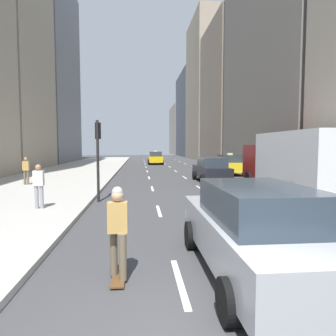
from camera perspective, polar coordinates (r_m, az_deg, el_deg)
The scene contains 13 objects.
sidewalk_left at distance 30.95m, azimuth -16.73°, elevation -0.42°, with size 8.00×66.00×0.15m, color #ADAAA3.
lane_markings at distance 26.59m, azimuth 2.21°, elevation -1.13°, with size 5.72×56.00×0.01m.
building_row_left at distance 35.38m, azimuth -29.18°, elevation 22.59°, with size 6.00×49.05×33.28m.
building_row_right at distance 53.17m, azimuth 8.93°, elevation 12.53°, with size 6.00×97.06×26.23m.
taxi_lead at distance 40.77m, azimuth -2.42°, elevation 1.96°, with size 2.02×4.40×1.87m.
taxi_second at distance 26.48m, azimuth 11.55°, elevation 0.67°, with size 2.02×4.40×1.87m.
sedan_black_near at distance 20.85m, azimuth 8.25°, elevation -0.27°, with size 2.02×4.66×1.70m.
sedan_silver_behind at distance 5.98m, azimuth 15.80°, elevation -11.22°, with size 2.02×4.99×1.77m.
box_truck at distance 16.37m, azimuth 22.72°, elevation 1.20°, with size 2.58×8.40×3.15m.
skateboarder at distance 5.63m, azimuth -9.53°, elevation -11.41°, with size 0.36×0.80×1.75m.
pedestrian_mid_block at distance 12.09m, azimuth -23.40°, elevation -2.82°, with size 0.36×0.22×1.65m.
pedestrian_far_walking at distance 19.94m, azimuth -25.42°, elevation -0.25°, with size 0.36×0.22×1.65m.
traffic_light_pole at distance 13.60m, azimuth -13.20°, elevation 3.83°, with size 0.24×0.42×3.60m.
Camera 1 is at (-0.91, -3.25, 2.47)m, focal length 32.00 mm.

